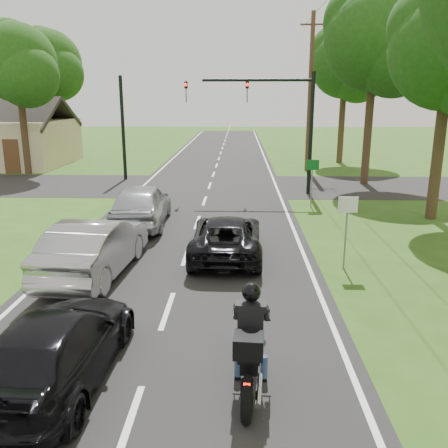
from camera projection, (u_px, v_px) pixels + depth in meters
The scene contains 17 objects.
ground at pixel (167, 311), 11.02m from camera, with size 140.00×140.00×0.00m, color #2C4F16.
road at pixel (201, 211), 20.67m from camera, with size 8.00×100.00×0.01m, color black.
cross_road at pixel (210, 186), 26.46m from camera, with size 60.00×7.00×0.01m, color black.
motorcycle_rider at pixel (250, 351), 7.80m from camera, with size 0.66×2.28×1.96m.
dark_suv at pixel (226, 236), 14.68m from camera, with size 2.10×4.56×1.27m, color black.
silver_sedan at pixel (95, 247), 13.09m from camera, with size 1.68×4.81×1.59m, color #A1A0A5.
silver_suv at pixel (141, 204), 18.11m from camera, with size 1.95×4.85×1.65m, color #AEB1B6.
dark_car_behind at pixel (56, 347), 8.13m from camera, with size 1.83×4.51×1.31m, color black.
traffic_signal at pixel (274, 111), 23.35m from camera, with size 6.38×0.44×6.00m.
signal_pole_far at pixel (123, 129), 27.78m from camera, with size 0.20×0.20×6.00m, color black.
utility_pole_far at pixel (310, 92), 30.74m from camera, with size 1.60×0.28×10.00m.
sign_white at pixel (347, 215), 13.34m from camera, with size 0.55×0.07×2.12m.
sign_green at pixel (312, 172), 21.05m from camera, with size 0.55×0.07×2.12m.
tree_row_d at pixel (382, 45), 24.98m from camera, with size 5.76×5.58×10.45m.
tree_row_e at pixel (350, 68), 33.83m from camera, with size 5.28×5.12×9.61m.
tree_left_near at pixel (20, 67), 28.79m from camera, with size 5.12×4.96×9.22m.
tree_left_far at pixel (51, 67), 38.32m from camera, with size 5.76×5.58×10.14m.
Camera 1 is at (1.65, -10.07, 4.82)m, focal length 38.00 mm.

